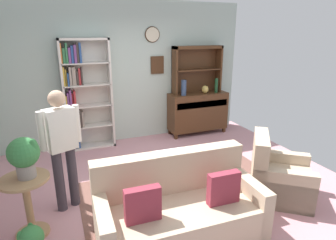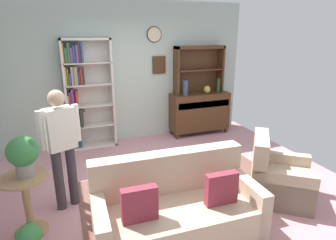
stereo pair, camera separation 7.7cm
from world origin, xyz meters
name	(u,v)px [view 1 (the left image)]	position (x,y,z in m)	size (l,w,h in m)	color
ground_plane	(167,185)	(0.00, 0.00, -0.01)	(5.40, 4.60, 0.02)	#C68C93
wall_back	(128,73)	(0.01, 2.13, 1.40)	(5.00, 0.09, 2.80)	#ADC1B7
area_rug	(187,191)	(0.20, -0.30, 0.00)	(2.97, 1.66, 0.01)	brown
bookshelf	(83,94)	(-0.94, 1.94, 1.08)	(0.90, 0.30, 2.10)	silver
sideboard	(198,111)	(1.48, 1.86, 0.51)	(1.30, 0.45, 0.92)	#4C2D19
sideboard_hutch	(197,63)	(1.48, 1.97, 1.56)	(1.10, 0.26, 1.00)	#4C2D19
vase_tall	(184,88)	(1.09, 1.78, 1.08)	(0.11, 0.11, 0.32)	#33476B
vase_round	(205,89)	(1.61, 1.79, 1.01)	(0.15, 0.15, 0.17)	tan
bottle_wine	(216,85)	(1.87, 1.77, 1.08)	(0.07, 0.07, 0.32)	#194223
couch_floral	(179,210)	(-0.28, -1.07, 0.31)	(1.83, 0.91, 0.90)	#C6AD8E
armchair_floral	(277,178)	(1.29, -0.87, 0.29)	(1.08, 1.07, 0.88)	#C6AD8E
plant_stand	(28,200)	(-1.83, -0.45, 0.44)	(0.52, 0.52, 0.71)	#A87F56
potted_plant_large	(24,155)	(-1.78, -0.44, 0.98)	(0.33, 0.33, 0.45)	gray
potted_plant_small	(31,239)	(-1.80, -0.81, 0.20)	(0.25, 0.25, 0.35)	gray
person_reading	(62,143)	(-1.41, -0.04, 0.91)	(0.51, 0.31, 1.56)	#38333D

